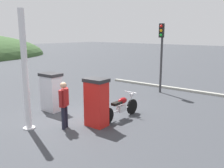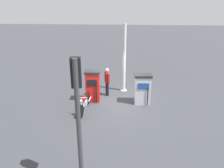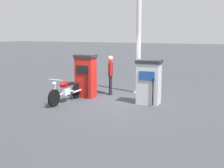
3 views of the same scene
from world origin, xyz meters
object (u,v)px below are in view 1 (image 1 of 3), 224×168
at_px(fuel_pump_near, 96,102).
at_px(canopy_support_pole, 25,73).
at_px(motorcycle_near_pump, 121,107).
at_px(fuel_pump_far, 51,92).
at_px(roadside_traffic_light, 161,46).
at_px(attendant_person, 64,102).

height_order(fuel_pump_near, canopy_support_pole, canopy_support_pole).
distance_m(fuel_pump_near, motorcycle_near_pump, 1.21).
height_order(fuel_pump_near, fuel_pump_far, fuel_pump_near).
bearing_deg(roadside_traffic_light, fuel_pump_far, 162.70).
xyz_separation_m(motorcycle_near_pump, canopy_support_pole, (-2.84, 1.75, 1.46)).
distance_m(attendant_person, roadside_traffic_light, 6.85).
relative_size(fuel_pump_near, motorcycle_near_pump, 0.80).
height_order(fuel_pump_near, roadside_traffic_light, roadside_traffic_light).
distance_m(fuel_pump_far, attendant_person, 2.17).
bearing_deg(canopy_support_pole, fuel_pump_near, -42.27).
distance_m(attendant_person, canopy_support_pole, 1.57).
height_order(fuel_pump_far, attendant_person, attendant_person).
bearing_deg(attendant_person, canopy_support_pole, 132.71).
bearing_deg(canopy_support_pole, attendant_person, -47.29).
bearing_deg(motorcycle_near_pump, fuel_pump_far, 111.72).
xyz_separation_m(fuel_pump_near, fuel_pump_far, (0.00, 2.63, -0.05)).
bearing_deg(attendant_person, fuel_pump_near, -36.68).
bearing_deg(motorcycle_near_pump, attendant_person, 157.15).
relative_size(roadside_traffic_light, canopy_support_pole, 0.93).
relative_size(fuel_pump_far, motorcycle_near_pump, 0.76).
xyz_separation_m(fuel_pump_near, motorcycle_near_pump, (1.12, -0.19, -0.41)).
xyz_separation_m(fuel_pump_near, roadside_traffic_light, (5.77, 0.84, 1.67)).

